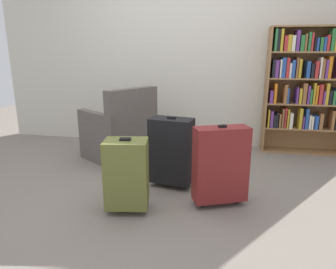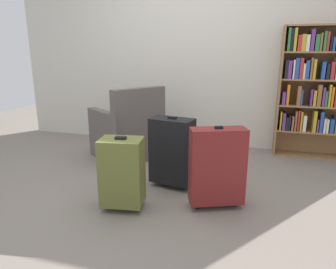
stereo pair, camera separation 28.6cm
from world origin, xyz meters
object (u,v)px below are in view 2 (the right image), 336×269
armchair (129,133)px  suitcase_olive (122,172)px  suitcase_black (172,151)px  mug (170,155)px  suitcase_dark_red (217,166)px  bookshelf (325,87)px

armchair → suitcase_olive: armchair is taller
armchair → suitcase_black: armchair is taller
armchair → mug: bearing=6.8°
mug → suitcase_olive: suitcase_olive is taller
armchair → suitcase_olive: (0.48, -1.27, 0.02)m
mug → suitcase_dark_red: size_ratio=0.17×
mug → suitcase_olive: (-0.04, -1.33, 0.29)m
suitcase_black → suitcase_dark_red: bearing=-33.5°
suitcase_dark_red → suitcase_olive: 0.80m
armchair → suitcase_dark_red: (1.24, -1.03, 0.06)m
armchair → mug: size_ratio=8.11×
armchair → mug: armchair is taller
bookshelf → suitcase_dark_red: (-1.07, -1.69, -0.52)m
suitcase_dark_red → suitcase_olive: suitcase_dark_red is taller
mug → suitcase_black: size_ratio=0.17×
bookshelf → mug: size_ratio=13.42×
bookshelf → armchair: 2.47m
suitcase_black → armchair: bearing=136.9°
bookshelf → mug: bookshelf is taller
armchair → suitcase_black: size_ratio=1.37×
suitcase_olive → suitcase_black: bearing=63.2°
bookshelf → suitcase_black: (-1.55, -1.37, -0.52)m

